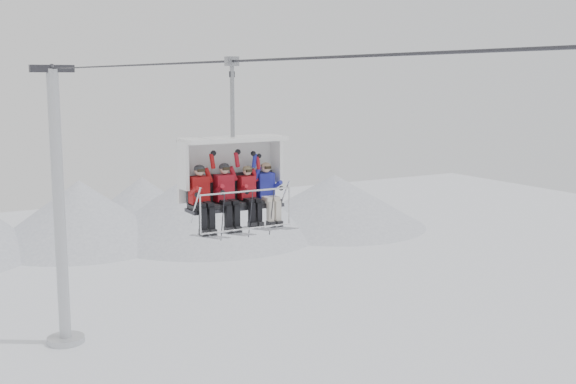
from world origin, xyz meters
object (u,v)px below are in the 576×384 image
skier_far_left (201,196)px  skier_center_right (249,193)px  lift_tower_right (60,228)px  skier_far_right (268,191)px  chairlift_carrier (231,171)px  skier_center_left (226,193)px

skier_far_left → skier_center_right: 1.23m
lift_tower_right → skier_far_right: (0.83, -19.55, 4.43)m
lift_tower_right → chairlift_carrier: (0.00, -19.24, 4.92)m
skier_far_right → skier_center_right: bearing=-179.2°
lift_tower_right → skier_center_right: (0.33, -19.55, 4.41)m
skier_center_left → lift_tower_right: bearing=89.2°
lift_tower_right → chairlift_carrier: lift_tower_right is taller
skier_far_right → skier_center_left: bearing=179.7°
skier_center_left → skier_center_right: size_ratio=1.01×
chairlift_carrier → skier_center_right: chairlift_carrier is taller
lift_tower_right → skier_far_right: 20.06m
skier_center_right → skier_far_right: size_ratio=1.00×
skier_far_left → skier_far_right: bearing=-0.2°
skier_far_left → skier_center_left: size_ratio=1.00×
skier_center_left → skier_center_right: 0.60m
skier_far_left → skier_center_right: bearing=-0.6°
chairlift_carrier → skier_center_right: bearing=-44.2°
chairlift_carrier → skier_center_left: 0.62m
skier_center_left → skier_center_right: bearing=-1.2°
chairlift_carrier → skier_far_right: 1.01m
lift_tower_right → chairlift_carrier: 19.86m
chairlift_carrier → skier_center_left: chairlift_carrier is taller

